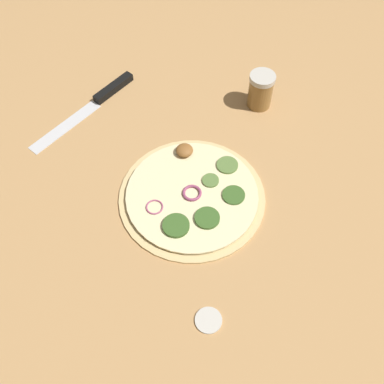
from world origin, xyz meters
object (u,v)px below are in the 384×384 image
at_px(spice_jar, 261,90).
at_px(loose_cap, 208,320).
at_px(pizza, 192,195).
at_px(knife, 102,97).

height_order(spice_jar, loose_cap, spice_jar).
relative_size(pizza, knife, 0.97).
distance_m(knife, spice_jar, 0.37).
xyz_separation_m(knife, loose_cap, (0.15, 0.56, -0.00)).
height_order(knife, spice_jar, spice_jar).
bearing_deg(spice_jar, knife, -41.96).
xyz_separation_m(spice_jar, loose_cap, (0.43, 0.32, -0.04)).
bearing_deg(loose_cap, knife, -105.12).
distance_m(pizza, knife, 0.35).
distance_m(pizza, spice_jar, 0.31).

